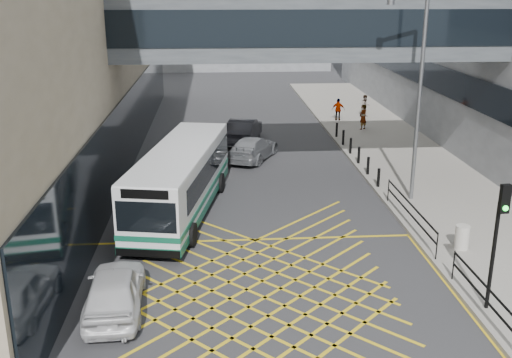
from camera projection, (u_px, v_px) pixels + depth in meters
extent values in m
plane|color=#333335|center=(265.00, 298.00, 18.62)|extent=(120.00, 120.00, 0.00)
cube|color=black|center=(132.00, 125.00, 32.80)|extent=(0.10, 41.50, 4.00)
cube|color=black|center=(409.00, 67.00, 40.99)|extent=(0.10, 43.50, 1.60)
cube|color=black|center=(414.00, 6.00, 39.77)|extent=(0.10, 43.50, 1.60)
cube|color=#44494E|center=(308.00, 26.00, 27.92)|extent=(20.00, 4.00, 3.00)
cube|color=black|center=(315.00, 28.00, 26.00)|extent=(19.50, 0.06, 1.60)
cube|color=black|center=(302.00, 23.00, 29.84)|extent=(19.50, 0.06, 1.60)
cube|color=gray|center=(403.00, 159.00, 33.44)|extent=(6.00, 54.00, 0.16)
cube|color=gold|center=(265.00, 297.00, 18.61)|extent=(12.00, 9.00, 0.01)
cube|color=silver|center=(181.00, 179.00, 25.08)|extent=(4.10, 10.33, 2.47)
cube|color=#105139|center=(182.00, 203.00, 25.41)|extent=(4.15, 10.37, 0.31)
cube|color=#105139|center=(181.00, 192.00, 25.27)|extent=(4.16, 10.38, 0.20)
cube|color=black|center=(184.00, 168.00, 25.51)|extent=(3.92, 9.08, 0.96)
cube|color=black|center=(146.00, 217.00, 20.26)|extent=(2.09, 0.46, 1.10)
cube|color=black|center=(145.00, 194.00, 19.99)|extent=(1.63, 0.36, 0.32)
cube|color=silver|center=(180.00, 150.00, 24.70)|extent=(4.07, 10.24, 0.09)
cube|color=black|center=(148.00, 253.00, 20.65)|extent=(2.27, 0.51, 0.27)
cube|color=black|center=(205.00, 169.00, 30.19)|extent=(2.27, 0.51, 0.27)
cylinder|color=black|center=(131.00, 232.00, 22.42)|extent=(0.42, 0.95, 0.92)
cylinder|color=black|center=(192.00, 235.00, 22.17)|extent=(0.42, 0.95, 0.92)
cylinder|color=black|center=(172.00, 181.00, 28.32)|extent=(0.42, 0.95, 0.92)
cylinder|color=black|center=(220.00, 183.00, 28.07)|extent=(0.42, 0.95, 0.92)
imported|color=silver|center=(115.00, 290.00, 17.64)|extent=(2.05, 4.53, 1.41)
imported|color=black|center=(244.00, 130.00, 37.10)|extent=(2.97, 5.14, 1.51)
imported|color=gray|center=(253.00, 147.00, 33.39)|extent=(3.49, 4.78, 1.37)
cylinder|color=black|center=(493.00, 257.00, 17.22)|extent=(0.12, 0.12, 3.30)
cube|color=black|center=(505.00, 199.00, 16.46)|extent=(0.28, 0.19, 0.83)
sphere|color=#19E533|center=(505.00, 208.00, 16.44)|extent=(0.16, 0.16, 0.16)
cylinder|color=slate|center=(419.00, 104.00, 25.56)|extent=(0.21, 0.21, 8.61)
cylinder|color=slate|center=(391.00, 1.00, 23.71)|extent=(0.37, 0.37, 0.27)
cylinder|color=#ADA89E|center=(462.00, 237.00, 21.61)|extent=(0.51, 0.51, 0.88)
cube|color=black|center=(489.00, 290.00, 16.79)|extent=(0.05, 5.00, 0.05)
cube|color=black|center=(488.00, 303.00, 16.91)|extent=(0.05, 5.00, 0.05)
cube|color=black|center=(411.00, 204.00, 23.44)|extent=(0.05, 6.00, 0.05)
cube|color=black|center=(410.00, 214.00, 23.56)|extent=(0.05, 6.00, 0.05)
cylinder|color=black|center=(453.00, 265.00, 19.30)|extent=(0.04, 0.04, 1.00)
cylinder|color=black|center=(437.00, 246.00, 20.72)|extent=(0.04, 0.04, 1.00)
cylinder|color=black|center=(388.00, 190.00, 26.42)|extent=(0.04, 0.04, 1.00)
cylinder|color=black|center=(379.00, 178.00, 28.34)|extent=(0.14, 0.14, 0.90)
cylinder|color=black|center=(368.00, 166.00, 30.24)|extent=(0.14, 0.14, 0.90)
cylinder|color=black|center=(359.00, 155.00, 32.14)|extent=(0.14, 0.14, 0.90)
cylinder|color=black|center=(351.00, 146.00, 34.04)|extent=(0.14, 0.14, 0.90)
cylinder|color=black|center=(343.00, 137.00, 35.94)|extent=(0.14, 0.14, 0.90)
cylinder|color=black|center=(337.00, 130.00, 37.84)|extent=(0.14, 0.14, 0.90)
imported|color=gray|center=(363.00, 117.00, 39.71)|extent=(0.81, 0.77, 1.66)
imported|color=gray|center=(365.00, 106.00, 43.66)|extent=(0.87, 0.67, 1.58)
imported|color=gray|center=(338.00, 110.00, 42.44)|extent=(1.01, 0.69, 1.55)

